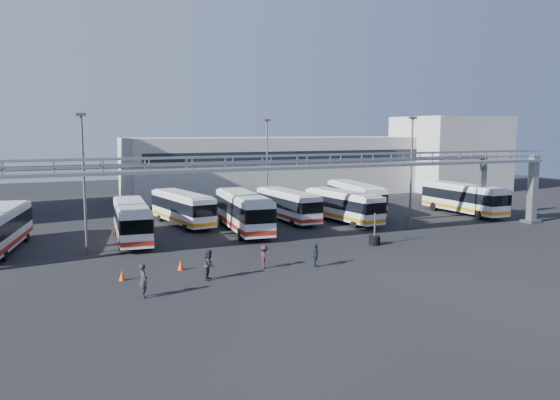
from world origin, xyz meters
name	(u,v)px	position (x,y,z in m)	size (l,w,h in m)	color
ground	(332,257)	(0.00, 0.00, 0.00)	(140.00, 140.00, 0.00)	black
gantry	(297,174)	(0.00, 5.87, 5.51)	(51.40, 5.15, 7.10)	gray
warehouse	(276,166)	(12.00, 38.00, 4.00)	(42.00, 14.00, 8.00)	#9E9E99
building_right	(450,154)	(38.00, 32.00, 5.50)	(14.00, 12.00, 11.00)	#B2B2AD
light_pole_left	(84,176)	(-16.00, 8.00, 5.73)	(0.70, 0.35, 10.21)	#4C4F54
light_pole_mid	(411,167)	(12.00, 7.00, 5.73)	(0.70, 0.35, 10.21)	#4C4F54
light_pole_back	(267,160)	(4.00, 22.00, 5.73)	(0.70, 0.35, 10.21)	#4C4F54
bus_2	(132,220)	(-12.26, 11.33, 1.77)	(3.26, 10.69, 3.20)	silver
bus_3	(182,207)	(-6.66, 17.28, 1.73)	(3.96, 10.52, 3.12)	silver
bus_4	(243,211)	(-2.53, 11.67, 1.92)	(3.74, 11.60, 3.46)	silver
bus_5	(288,204)	(3.45, 15.32, 1.69)	(2.75, 10.16, 3.06)	silver
bus_6	(343,205)	(8.21, 12.59, 1.70)	(3.42, 10.32, 3.08)	silver
bus_7	(355,197)	(12.28, 17.00, 1.83)	(4.18, 11.17, 3.31)	silver
bus_9	(463,198)	(22.61, 11.81, 1.80)	(2.62, 10.73, 3.25)	silver
pedestrian_a	(143,281)	(-14.02, -4.35, 0.94)	(0.69, 0.45, 1.88)	black
pedestrian_b	(209,265)	(-9.73, -2.30, 0.92)	(0.89, 0.69, 1.83)	#251F2B
pedestrian_c	(264,257)	(-5.69, -1.12, 0.77)	(0.99, 0.57, 1.54)	black
pedestrian_d	(316,255)	(-2.42, -2.15, 0.79)	(0.93, 0.39, 1.58)	black
cone_left	(122,275)	(-14.62, -0.38, 0.31)	(0.39, 0.39, 0.62)	red
cone_right	(181,265)	(-10.80, 0.68, 0.33)	(0.41, 0.41, 0.65)	red
tire_stack	(375,240)	(5.05, 2.23, 0.43)	(0.89, 0.89, 2.54)	black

